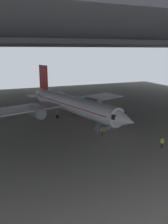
% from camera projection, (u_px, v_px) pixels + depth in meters
% --- Properties ---
extents(ground_plane, '(110.00, 110.00, 0.00)m').
position_uv_depth(ground_plane, '(86.00, 125.00, 50.01)').
color(ground_plane, gray).
extents(hangar_structure, '(121.00, 99.00, 17.93)m').
position_uv_depth(hangar_structure, '(64.00, 41.00, 57.98)').
color(hangar_structure, '#4C4F54').
rests_on(hangar_structure, ground_plane).
extents(airplane_main, '(35.24, 35.76, 11.37)m').
position_uv_depth(airplane_main, '(71.00, 104.00, 53.41)').
color(airplane_main, white).
rests_on(airplane_main, ground_plane).
extents(boarding_stairs, '(4.40, 2.45, 4.64)m').
position_uv_depth(boarding_stairs, '(103.00, 126.00, 46.72)').
color(boarding_stairs, slate).
rests_on(boarding_stairs, ground_plane).
extents(crew_worker_near_nose, '(0.49, 0.37, 1.76)m').
position_uv_depth(crew_worker_near_nose, '(162.00, 142.00, 37.72)').
color(crew_worker_near_nose, '#232838').
rests_on(crew_worker_near_nose, ground_plane).
extents(crew_worker_by_stairs, '(0.30, 0.54, 1.66)m').
position_uv_depth(crew_worker_by_stairs, '(102.00, 131.00, 43.44)').
color(crew_worker_by_stairs, '#232838').
rests_on(crew_worker_by_stairs, ground_plane).
extents(traffic_cone_orange, '(0.36, 0.36, 0.60)m').
position_uv_depth(traffic_cone_orange, '(141.00, 138.00, 41.38)').
color(traffic_cone_orange, black).
rests_on(traffic_cone_orange, ground_plane).
extents(baggage_tug, '(1.96, 2.49, 0.90)m').
position_uv_depth(baggage_tug, '(69.00, 109.00, 60.71)').
color(baggage_tug, yellow).
rests_on(baggage_tug, ground_plane).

